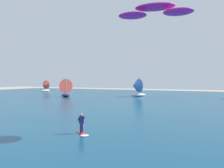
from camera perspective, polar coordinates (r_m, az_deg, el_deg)
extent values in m
cube|color=navy|center=(47.45, 16.28, -4.40)|extent=(160.00, 90.00, 0.10)
cube|color=red|center=(19.15, -7.85, -12.35)|extent=(1.34, 1.25, 0.05)
cylinder|color=#19194C|center=(18.85, -8.06, -11.24)|extent=(0.14, 0.14, 0.80)
cylinder|color=#19194C|center=(19.26, -7.65, -10.98)|extent=(0.14, 0.14, 0.80)
cube|color=#19194C|center=(18.92, -7.86, -9.04)|extent=(0.40, 0.42, 0.60)
sphere|color=tan|center=(18.85, -7.86, -7.81)|extent=(0.22, 0.22, 0.22)
cylinder|color=#19194C|center=(18.93, -8.57, -8.88)|extent=(0.44, 0.40, 0.39)
cylinder|color=#19194C|center=(19.04, -7.28, -8.82)|extent=(0.44, 0.40, 0.39)
ellipsoid|color=white|center=(18.26, -7.03, -12.98)|extent=(0.91, 0.92, 0.08)
ellipsoid|color=#B21999|center=(21.86, 10.92, 18.81)|extent=(3.96, 2.75, 0.43)
ellipsoid|color=#B21999|center=(21.96, 5.28, 17.08)|extent=(3.00, 2.60, 0.43)
ellipsoid|color=#B21999|center=(21.59, 16.65, 17.32)|extent=(3.00, 2.60, 0.43)
ellipsoid|color=white|center=(87.65, -16.61, -1.60)|extent=(1.38, 3.97, 0.74)
cylinder|color=silver|center=(87.71, -16.54, -0.06)|extent=(0.12, 0.12, 3.96)
cone|color=#D84C3F|center=(87.08, -16.92, -0.20)|extent=(3.33, 1.75, 3.33)
ellipsoid|color=navy|center=(58.76, -11.81, -2.86)|extent=(4.58, 3.50, 0.83)
cylinder|color=silver|center=(58.45, -11.74, -0.31)|extent=(0.14, 0.14, 4.41)
cone|color=#D84C3F|center=(59.34, -12.11, -0.51)|extent=(3.51, 4.17, 3.70)
ellipsoid|color=silver|center=(59.40, 6.79, -2.80)|extent=(4.00, 4.43, 0.84)
cylinder|color=silver|center=(59.39, 6.97, -0.24)|extent=(0.14, 0.14, 4.46)
cone|color=#3F72CC|center=(58.88, 6.16, -0.47)|extent=(4.14, 3.88, 3.75)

